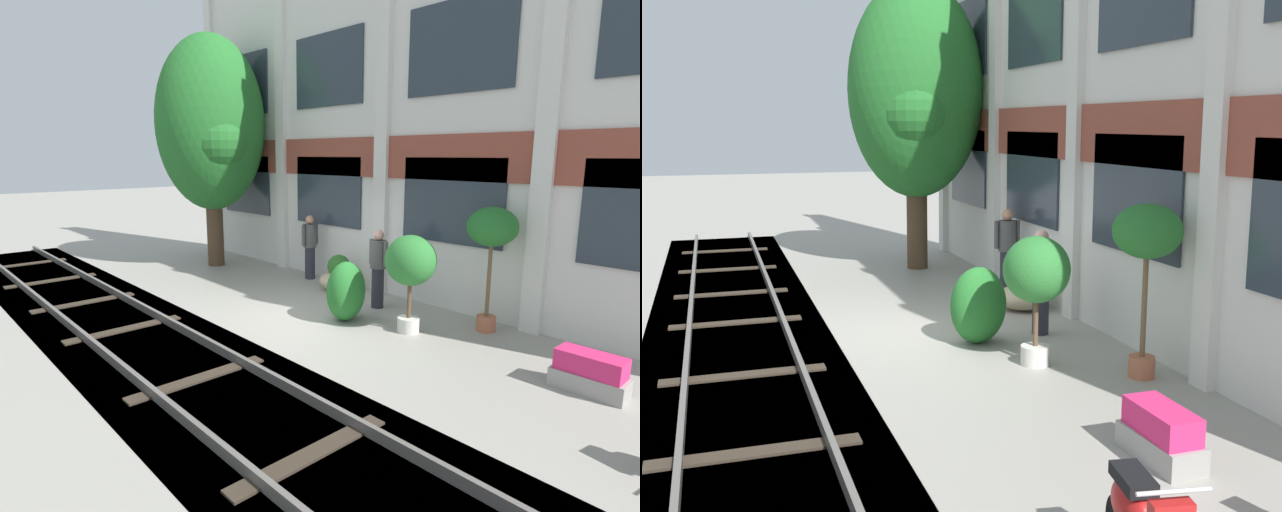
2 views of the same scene
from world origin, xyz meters
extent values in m
plane|color=#9E998E|center=(0.00, 0.00, 0.00)|extent=(80.00, 80.00, 0.00)
cube|color=silver|center=(0.00, 2.91, 4.29)|extent=(14.47, 0.50, 8.58)
cube|color=brown|center=(0.00, 2.64, 3.10)|extent=(14.47, 0.06, 0.90)
cube|color=silver|center=(-7.23, 2.60, 4.29)|extent=(0.36, 0.16, 8.58)
cube|color=silver|center=(-3.62, 2.60, 4.29)|extent=(0.36, 0.16, 8.58)
cube|color=silver|center=(0.00, 2.60, 4.29)|extent=(0.36, 0.16, 8.58)
cube|color=silver|center=(3.62, 2.60, 4.29)|extent=(0.36, 0.16, 8.58)
cube|color=#28333D|center=(-5.43, 2.63, 2.25)|extent=(2.32, 0.04, 1.70)
cube|color=#28333D|center=(-1.81, 2.63, 2.25)|extent=(2.32, 0.04, 1.70)
cube|color=#28333D|center=(1.81, 2.63, 2.25)|extent=(2.32, 0.04, 1.70)
cube|color=#28333D|center=(-5.43, 2.63, 5.15)|extent=(2.32, 0.04, 1.70)
cube|color=#28333D|center=(-1.81, 2.63, 5.15)|extent=(2.32, 0.04, 1.70)
cube|color=#28333D|center=(1.81, 2.63, 5.15)|extent=(2.32, 0.04, 1.70)
cube|color=#4C473F|center=(0.00, -2.80, -0.14)|extent=(22.47, 2.80, 0.28)
cube|color=#605B56|center=(0.00, -3.52, 0.07)|extent=(22.47, 0.07, 0.15)
cube|color=#605B56|center=(0.00, -2.08, 0.07)|extent=(22.47, 0.07, 0.15)
cube|color=#382D23|center=(-8.89, -2.80, 0.01)|extent=(0.24, 2.10, 0.03)
cube|color=#382D23|center=(-6.25, -2.80, 0.01)|extent=(0.24, 2.10, 0.03)
cube|color=#382D23|center=(-3.68, -2.80, 0.01)|extent=(0.24, 2.10, 0.03)
cube|color=#382D23|center=(-1.41, -2.80, 0.01)|extent=(0.24, 2.10, 0.03)
cube|color=#382D23|center=(1.35, -2.80, 0.01)|extent=(0.24, 2.10, 0.03)
cube|color=#382D23|center=(3.81, -2.80, 0.01)|extent=(0.24, 2.10, 0.03)
cylinder|color=#4C3826|center=(-5.13, 1.31, 1.34)|extent=(0.47, 0.47, 2.68)
ellipsoid|color=#236B28|center=(-5.13, 1.31, 3.99)|extent=(2.98, 2.98, 4.74)
sphere|color=#236B28|center=(-5.88, 1.51, 3.51)|extent=(1.64, 1.64, 1.64)
sphere|color=#236B28|center=(-4.39, 1.11, 3.51)|extent=(1.64, 1.64, 1.64)
cylinder|color=#B76647|center=(3.03, 2.09, 0.14)|extent=(0.34, 0.34, 0.28)
cylinder|color=brown|center=(3.03, 2.09, 1.03)|extent=(0.07, 0.07, 1.50)
ellipsoid|color=#236B28|center=(3.03, 2.09, 1.92)|extent=(0.88, 0.88, 0.70)
cylinder|color=beige|center=(2.12, 0.99, 0.13)|extent=(0.40, 0.40, 0.27)
cylinder|color=brown|center=(2.12, 0.99, 0.71)|extent=(0.07, 0.07, 0.88)
ellipsoid|color=#2D7A33|center=(2.12, 0.99, 1.33)|extent=(0.91, 0.91, 0.90)
ellipsoid|color=tan|center=(-0.79, 2.06, 0.22)|extent=(0.91, 0.91, 0.44)
sphere|color=#286023|center=(-0.79, 2.06, 0.57)|extent=(0.56, 0.56, 0.56)
cube|color=gray|center=(5.22, 0.94, 0.13)|extent=(0.96, 0.47, 0.27)
cube|color=#DB2866|center=(5.22, 0.94, 0.41)|extent=(0.85, 0.39, 0.28)
cylinder|color=#282833|center=(0.76, 1.69, 0.42)|extent=(0.26, 0.26, 0.85)
cylinder|color=#4C4C4C|center=(0.76, 1.69, 1.14)|extent=(0.34, 0.34, 0.58)
sphere|color=tan|center=(0.76, 1.69, 1.54)|extent=(0.22, 0.22, 0.22)
cylinder|color=#4C4C4C|center=(0.54, 1.72, 1.17)|extent=(0.09, 0.09, 0.52)
cylinder|color=#4C4C4C|center=(0.97, 1.66, 1.17)|extent=(0.09, 0.09, 0.52)
cylinder|color=#282833|center=(-2.06, 2.26, 0.42)|extent=(0.26, 0.26, 0.83)
cylinder|color=#4C4C4C|center=(-2.06, 2.26, 1.13)|extent=(0.34, 0.34, 0.59)
sphere|color=tan|center=(-2.06, 2.26, 1.53)|extent=(0.22, 0.22, 0.22)
cylinder|color=#4C4C4C|center=(-2.07, 2.48, 1.16)|extent=(0.09, 0.09, 0.53)
cylinder|color=#4C4C4C|center=(-2.06, 2.04, 1.16)|extent=(0.09, 0.09, 0.53)
ellipsoid|color=#236B28|center=(0.90, 0.61, 0.58)|extent=(0.93, 1.07, 1.16)
camera|label=1|loc=(7.43, -5.96, 3.16)|focal=28.00mm
camera|label=2|loc=(11.10, -3.10, 3.24)|focal=42.00mm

